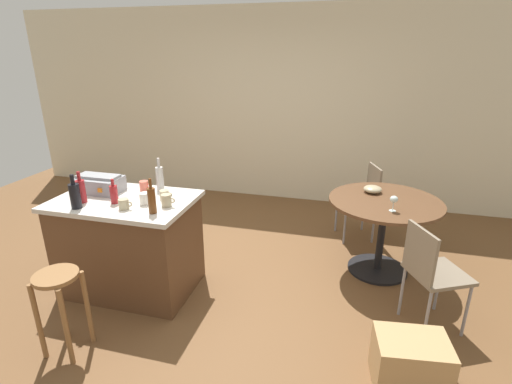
% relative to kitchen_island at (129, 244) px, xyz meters
% --- Properties ---
extents(ground_plane, '(8.80, 8.80, 0.00)m').
position_rel_kitchen_island_xyz_m(ground_plane, '(0.74, 0.17, -0.45)').
color(ground_plane, brown).
extents(back_wall, '(8.00, 0.10, 2.70)m').
position_rel_kitchen_island_xyz_m(back_wall, '(0.74, 2.74, 0.90)').
color(back_wall, beige).
rests_on(back_wall, ground_plane).
extents(kitchen_island, '(1.21, 0.79, 0.89)m').
position_rel_kitchen_island_xyz_m(kitchen_island, '(0.00, 0.00, 0.00)').
color(kitchen_island, brown).
rests_on(kitchen_island, ground_plane).
extents(wooden_stool, '(0.31, 0.31, 0.65)m').
position_rel_kitchen_island_xyz_m(wooden_stool, '(-0.02, -0.85, 0.01)').
color(wooden_stool, olive).
rests_on(wooden_stool, ground_plane).
extents(dining_table, '(1.07, 1.07, 0.77)m').
position_rel_kitchen_island_xyz_m(dining_table, '(2.25, 0.89, 0.14)').
color(dining_table, black).
rests_on(dining_table, ground_plane).
extents(folding_chair_near, '(0.54, 0.54, 0.88)m').
position_rel_kitchen_island_xyz_m(folding_chair_near, '(2.57, 0.10, 0.08)').
color(folding_chair_near, '#7F705B').
rests_on(folding_chair_near, ground_plane).
extents(folding_chair_far, '(0.51, 0.51, 0.88)m').
position_rel_kitchen_island_xyz_m(folding_chair_far, '(2.05, 1.63, 0.08)').
color(folding_chair_far, '#7F705B').
rests_on(folding_chair_far, ground_plane).
extents(toolbox, '(0.40, 0.27, 0.16)m').
position_rel_kitchen_island_xyz_m(toolbox, '(-0.31, 0.11, 0.52)').
color(toolbox, gray).
rests_on(toolbox, kitchen_island).
extents(bottle_0, '(0.08, 0.08, 0.29)m').
position_rel_kitchen_island_xyz_m(bottle_0, '(-0.25, -0.28, 0.56)').
color(bottle_0, black).
rests_on(bottle_0, kitchen_island).
extents(bottle_1, '(0.07, 0.07, 0.27)m').
position_rel_kitchen_island_xyz_m(bottle_1, '(-0.29, -0.16, 0.55)').
color(bottle_1, maroon).
rests_on(bottle_1, kitchen_island).
extents(bottle_2, '(0.07, 0.07, 0.31)m').
position_rel_kitchen_island_xyz_m(bottle_2, '(0.21, 0.29, 0.56)').
color(bottle_2, '#B7B2AD').
rests_on(bottle_2, kitchen_island).
extents(bottle_3, '(0.07, 0.07, 0.21)m').
position_rel_kitchen_island_xyz_m(bottle_3, '(-0.01, -0.10, 0.53)').
color(bottle_3, maroon).
rests_on(bottle_3, kitchen_island).
extents(bottle_4, '(0.06, 0.06, 0.29)m').
position_rel_kitchen_island_xyz_m(bottle_4, '(0.40, -0.21, 0.56)').
color(bottle_4, '#603314').
rests_on(bottle_4, kitchen_island).
extents(cup_0, '(0.12, 0.08, 0.10)m').
position_rel_kitchen_island_xyz_m(cup_0, '(0.25, -0.06, 0.50)').
color(cup_0, white).
rests_on(cup_0, kitchen_island).
extents(cup_1, '(0.12, 0.08, 0.09)m').
position_rel_kitchen_island_xyz_m(cup_1, '(0.07, 0.24, 0.49)').
color(cup_1, '#DB6651').
rests_on(cup_1, kitchen_island).
extents(cup_2, '(0.12, 0.08, 0.09)m').
position_rel_kitchen_island_xyz_m(cup_2, '(0.14, -0.20, 0.49)').
color(cup_2, tan).
rests_on(cup_2, kitchen_island).
extents(cup_3, '(0.12, 0.08, 0.10)m').
position_rel_kitchen_island_xyz_m(cup_3, '(0.45, -0.06, 0.50)').
color(cup_3, tan).
rests_on(cup_3, kitchen_island).
extents(cup_4, '(0.12, 0.08, 0.08)m').
position_rel_kitchen_island_xyz_m(cup_4, '(0.35, 0.09, 0.49)').
color(cup_4, tan).
rests_on(cup_4, kitchen_island).
extents(wine_glass, '(0.07, 0.07, 0.14)m').
position_rel_kitchen_island_xyz_m(wine_glass, '(2.29, 0.63, 0.43)').
color(wine_glass, silver).
rests_on(wine_glass, dining_table).
extents(serving_bowl, '(0.18, 0.18, 0.07)m').
position_rel_kitchen_island_xyz_m(serving_bowl, '(2.13, 1.08, 0.35)').
color(serving_bowl, tan).
rests_on(serving_bowl, dining_table).
extents(cardboard_box, '(0.50, 0.40, 0.36)m').
position_rel_kitchen_island_xyz_m(cardboard_box, '(2.40, -0.55, -0.27)').
color(cardboard_box, tan).
rests_on(cardboard_box, ground_plane).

